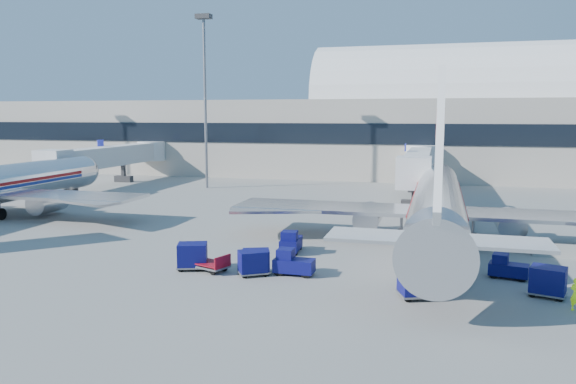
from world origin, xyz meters
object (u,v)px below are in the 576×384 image
(airliner_main, at_px, (437,205))
(tug_lead, at_px, (293,263))
(tug_right, at_px, (507,267))
(tug_left, at_px, (291,242))
(cart_train_b, at_px, (253,262))
(cart_solo_near, at_px, (419,280))
(jetbridge_near, at_px, (419,163))
(mast_west, at_px, (205,76))
(ramp_worker, at_px, (576,295))
(cart_solo_far, at_px, (548,281))
(cart_open_red, at_px, (211,265))
(barrier_near, at_px, (556,251))
(jetbridge_mid, at_px, (114,156))
(cart_train_c, at_px, (193,255))
(cart_train_a, at_px, (256,261))

(airliner_main, distance_m, tug_lead, 14.34)
(tug_right, height_order, tug_left, tug_left)
(tug_left, height_order, cart_train_b, tug_left)
(airliner_main, height_order, cart_solo_near, airliner_main)
(jetbridge_near, height_order, mast_west, mast_west)
(airliner_main, distance_m, ramp_worker, 15.67)
(jetbridge_near, relative_size, cart_train_b, 12.74)
(jetbridge_near, height_order, cart_solo_far, jetbridge_near)
(tug_lead, distance_m, cart_open_red, 5.14)
(tug_right, relative_size, cart_train_b, 1.12)
(tug_right, bearing_deg, jetbridge_near, 112.58)
(mast_west, height_order, ramp_worker, mast_west)
(tug_right, bearing_deg, airliner_main, 127.59)
(cart_solo_far, bearing_deg, ramp_worker, -49.08)
(cart_solo_far, bearing_deg, cart_train_b, -161.96)
(mast_west, height_order, cart_train_b, mast_west)
(jetbridge_near, distance_m, tug_right, 35.76)
(barrier_near, height_order, tug_lead, tug_lead)
(jetbridge_mid, relative_size, barrier_near, 9.17)
(jetbridge_mid, bearing_deg, cart_solo_far, -37.17)
(cart_train_b, bearing_deg, tug_right, -19.64)
(barrier_near, bearing_deg, jetbridge_mid, 151.20)
(barrier_near, xyz_separation_m, tug_left, (-18.01, -3.50, 0.29))
(mast_west, bearing_deg, tug_lead, -59.70)
(airliner_main, xyz_separation_m, cart_train_b, (-10.78, -12.12, -2.12))
(tug_left, bearing_deg, ramp_worker, -118.79)
(jetbridge_near, xyz_separation_m, tug_lead, (-6.06, -37.68, -3.20))
(barrier_near, height_order, ramp_worker, ramp_worker)
(cart_train_c, bearing_deg, tug_right, -10.05)
(cart_open_red, bearing_deg, tug_left, 80.00)
(barrier_near, relative_size, tug_right, 1.24)
(jetbridge_mid, relative_size, tug_left, 10.68)
(tug_lead, height_order, tug_right, tug_lead)
(cart_train_a, relative_size, cart_solo_far, 0.94)
(cart_solo_near, bearing_deg, jetbridge_near, 71.36)
(jetbridge_mid, relative_size, cart_open_red, 11.09)
(barrier_near, bearing_deg, cart_train_c, -157.74)
(mast_west, distance_m, tug_left, 39.86)
(airliner_main, height_order, cart_train_b, airliner_main)
(jetbridge_mid, relative_size, tug_lead, 11.11)
(mast_west, height_order, tug_left, mast_west)
(airliner_main, distance_m, barrier_near, 8.74)
(cart_open_red, distance_m, ramp_worker, 20.49)
(cart_train_b, bearing_deg, cart_solo_far, -31.57)
(barrier_near, xyz_separation_m, cart_train_b, (-18.78, -9.62, 0.36))
(cart_open_red, bearing_deg, jetbridge_mid, 149.38)
(mast_west, bearing_deg, jetbridge_near, 1.68)
(airliner_main, bearing_deg, tug_right, -64.35)
(tug_left, xyz_separation_m, cart_train_a, (-0.67, -5.75, 0.06))
(airliner_main, xyz_separation_m, ramp_worker, (6.84, -13.95, -2.07))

